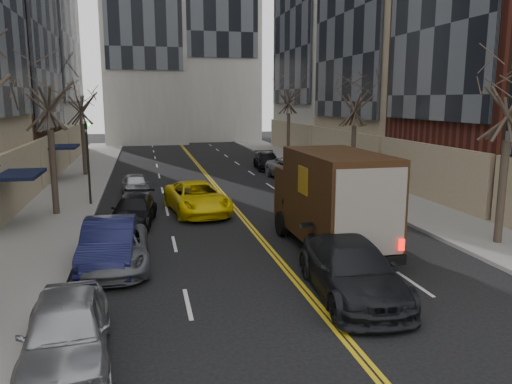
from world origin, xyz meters
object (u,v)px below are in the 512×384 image
Objects in this scene: taxi at (197,198)px; pedestrian at (286,218)px; observer_sedan at (352,269)px; ups_truck at (331,201)px.

taxi is 6.14m from pedestrian.
observer_sedan is 12.17m from taxi.
taxi is 3.34× the size of pedestrian.
taxi is at bearing 119.69° from ups_truck.
ups_truck is 1.22× the size of observer_sedan.
observer_sedan is 6.42m from pedestrian.
ups_truck is 4.65m from observer_sedan.
ups_truck is 4.19× the size of pedestrian.
observer_sedan is at bearing 175.09° from pedestrian.
taxi is (-4.27, 7.34, -1.14)m from ups_truck.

